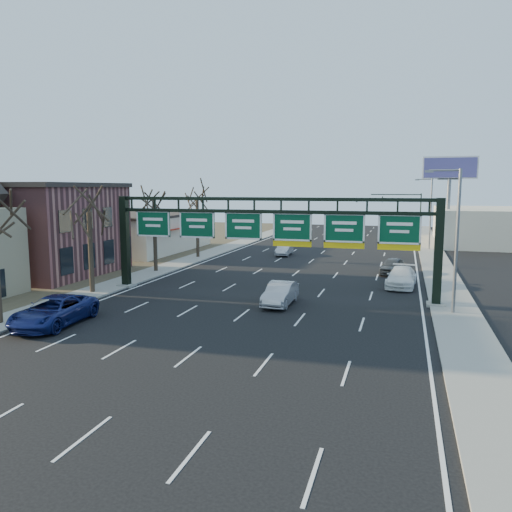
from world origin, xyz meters
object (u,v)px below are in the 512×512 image
(car_blue_suv, at_px, (54,311))
(car_white_wagon, at_px, (401,277))
(sign_gantry, at_px, (270,233))
(car_silver_sedan, at_px, (280,294))

(car_blue_suv, relative_size, car_white_wagon, 1.11)
(car_blue_suv, bearing_deg, sign_gantry, 45.07)
(sign_gantry, bearing_deg, car_silver_sedan, -60.64)
(car_blue_suv, bearing_deg, car_white_wagon, 38.64)
(sign_gantry, xyz_separation_m, car_white_wagon, (9.25, 6.21, -3.86))
(car_blue_suv, xyz_separation_m, car_white_wagon, (19.04, 17.44, -0.05))
(sign_gantry, distance_m, car_white_wagon, 11.79)
(car_silver_sedan, relative_size, car_white_wagon, 0.87)
(sign_gantry, xyz_separation_m, car_blue_suv, (-9.80, -11.24, -3.81))
(sign_gantry, relative_size, car_blue_suv, 4.15)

